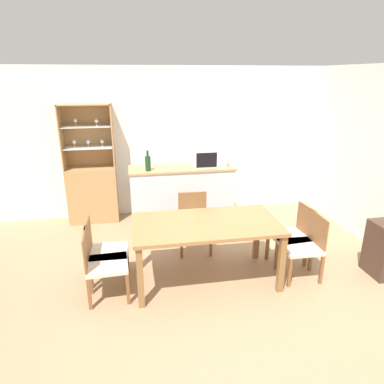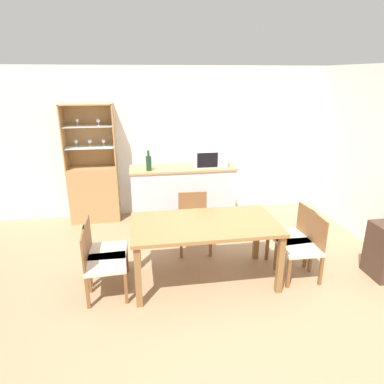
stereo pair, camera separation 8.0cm
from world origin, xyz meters
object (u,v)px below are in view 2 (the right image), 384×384
dining_chair_side_left_near (102,263)px  display_cabinet (94,186)px  dining_chair_side_left_far (104,251)px  microwave (210,157)px  dining_chair_side_right_far (293,237)px  dining_table (205,230)px  dining_chair_side_right_near (303,247)px  wine_bottle (149,163)px  dining_chair_head_far (194,222)px

dining_chair_side_left_near → display_cabinet: bearing=-175.3°
dining_chair_side_left_far → microwave: size_ratio=1.59×
dining_chair_side_left_far → dining_chair_side_right_far: bearing=91.5°
dining_table → dining_chair_side_right_near: size_ratio=2.12×
dining_chair_side_right_near → dining_chair_side_left_far: bearing=84.6°
display_cabinet → dining_chair_side_left_far: bearing=-81.3°
dining_table → dining_chair_side_right_near: (1.20, -0.14, -0.26)m
microwave → wine_bottle: wine_bottle is taller
dining_chair_head_far → wine_bottle: wine_bottle is taller
dining_chair_head_far → wine_bottle: (-0.58, 0.73, 0.71)m
dining_table → wine_bottle: wine_bottle is taller
display_cabinet → dining_table: 2.61m
dining_chair_side_right_far → dining_chair_side_right_near: 0.28m
dining_chair_head_far → dining_chair_side_left_far: (-1.20, -0.66, 0.00)m
dining_chair_head_far → dining_chair_side_right_far: bearing=154.2°
dining_chair_side_right_far → microwave: size_ratio=1.59×
display_cabinet → dining_chair_side_left_near: bearing=-82.4°
dining_chair_side_left_near → microwave: (1.60, 1.81, 0.72)m
dining_chair_head_far → dining_chair_side_left_far: 1.37m
microwave → wine_bottle: (-0.98, -0.15, -0.01)m
display_cabinet → dining_table: size_ratio=1.15×
display_cabinet → dining_chair_side_left_near: size_ratio=2.44×
microwave → wine_bottle: size_ratio=1.62×
dining_chair_side_right_far → wine_bottle: wine_bottle is taller
display_cabinet → dining_chair_side_right_far: display_cabinet is taller
dining_chair_head_far → dining_chair_side_right_near: bearing=144.9°
dining_chair_side_right_far → dining_table: bearing=92.4°
wine_bottle → microwave: bearing=8.6°
dining_table → dining_chair_head_far: (0.00, 0.80, -0.26)m
dining_chair_side_right_near → wine_bottle: size_ratio=2.57×
wine_bottle → dining_chair_side_right_far: bearing=-37.9°
dining_table → dining_chair_side_left_far: size_ratio=2.12×
wine_bottle → dining_chair_side_left_near: bearing=-110.4°
dining_chair_side_right_near → wine_bottle: (-1.77, 1.66, 0.71)m
dining_table → dining_chair_side_right_far: 1.23m
dining_table → wine_bottle: bearing=110.8°
display_cabinet → dining_chair_side_left_far: 2.02m
dining_chair_head_far → dining_chair_side_left_near: same height
dining_chair_side_left_near → dining_chair_side_left_far: 0.28m
dining_table → microwave: size_ratio=3.37×
wine_bottle → dining_chair_head_far: bearing=-51.4°
dining_table → dining_chair_side_left_far: (-1.20, 0.14, -0.26)m
dining_table → dining_chair_side_left_near: bearing=-173.3°
display_cabinet → wine_bottle: display_cabinet is taller
dining_chair_head_far → dining_table: bearing=92.7°
dining_chair_side_right_near → microwave: bearing=24.8°
dining_chair_side_left_far → dining_chair_side_right_near: 2.41m
dining_chair_head_far → dining_chair_side_right_far: (1.19, -0.65, 0.00)m
display_cabinet → microwave: (1.90, -0.46, 0.54)m
wine_bottle → dining_chair_side_right_near: bearing=-43.1°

